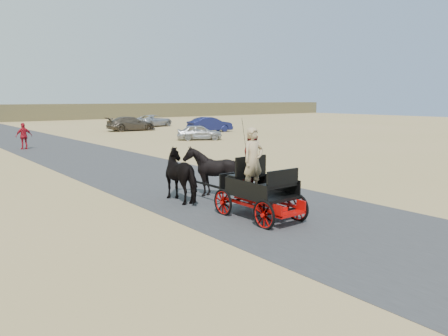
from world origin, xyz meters
TOP-DOWN VIEW (x-y plane):
  - ground at (0.00, 0.00)m, footprint 140.00×140.00m
  - road at (0.00, 0.00)m, footprint 6.00×140.00m
  - carriage at (-0.93, 0.67)m, footprint 1.30×2.40m
  - horse_left at (-1.48, 3.67)m, footprint 0.91×2.01m
  - horse_right at (-0.38, 3.67)m, footprint 1.37×1.54m
  - driver_man at (-1.13, 0.72)m, footprint 0.66×0.43m
  - passenger_woman at (-0.63, 1.27)m, footprint 0.77×0.60m
  - pedestrian at (-1.89, 22.24)m, footprint 1.04×0.49m
  - car_a at (10.82, 20.63)m, footprint 3.82×3.00m
  - car_b at (16.40, 26.90)m, footprint 4.60×2.12m
  - car_c at (10.95, 33.12)m, footprint 5.12×2.47m
  - car_d at (16.00, 37.61)m, footprint 5.42×3.77m

SIDE VIEW (x-z plane):
  - ground at x=0.00m, z-range 0.00..0.00m
  - road at x=0.00m, z-range 0.00..0.01m
  - carriage at x=-0.93m, z-range 0.00..0.72m
  - car_a at x=10.82m, z-range 0.00..1.22m
  - car_d at x=16.00m, z-range 0.00..1.37m
  - car_c at x=10.95m, z-range 0.00..1.44m
  - car_b at x=16.40m, z-range 0.00..1.46m
  - horse_left at x=-1.48m, z-range 0.00..1.70m
  - horse_right at x=-0.38m, z-range 0.00..1.70m
  - pedestrian at x=-1.89m, z-range 0.00..1.73m
  - passenger_woman at x=-0.63m, z-range 0.72..2.30m
  - driver_man at x=-1.13m, z-range 0.72..2.52m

